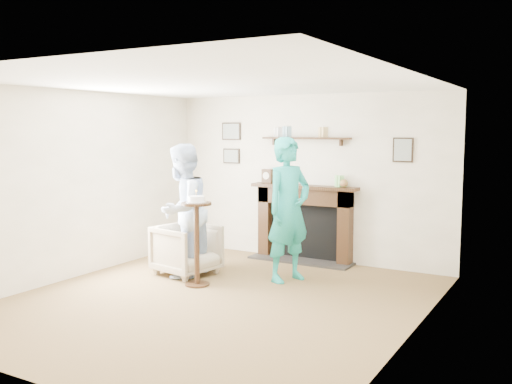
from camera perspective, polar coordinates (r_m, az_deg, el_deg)
ground at (r=6.75m, az=-4.03°, el=-10.81°), size 5.00×5.00×0.00m
room_shell at (r=7.04m, az=-1.02°, el=3.37°), size 4.54×5.02×2.52m
armchair at (r=7.97m, az=-6.89°, el=-8.16°), size 0.88×0.86×0.69m
man at (r=7.88m, az=-7.30°, el=-8.33°), size 0.78×0.95×1.79m
woman at (r=7.63m, az=3.23°, el=-8.79°), size 0.67×0.81×1.89m
pedestal_table at (r=7.25m, az=-5.96°, el=-3.50°), size 0.38×0.38×1.22m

